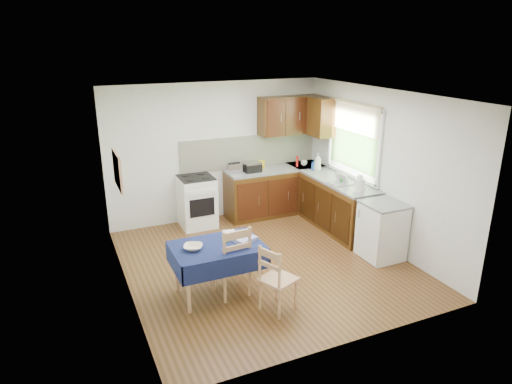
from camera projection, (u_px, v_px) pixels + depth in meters
name	position (u px, v px, depth m)	size (l,w,h in m)	color
floor	(265.00, 263.00, 6.88)	(4.20, 4.20, 0.00)	#472F13
ceiling	(266.00, 95.00, 6.07)	(4.00, 4.20, 0.02)	silver
wall_back	(217.00, 152.00, 8.29)	(4.00, 0.02, 2.50)	white
wall_front	(353.00, 241.00, 4.66)	(4.00, 0.02, 2.50)	white
wall_left	(121.00, 204.00, 5.70)	(0.02, 4.20, 2.50)	white
wall_right	(379.00, 168.00, 7.25)	(0.02, 4.20, 2.50)	white
base_cabinets	(303.00, 198.00, 8.35)	(1.90, 2.30, 0.86)	#341B09
worktop_back	(275.00, 169.00, 8.55)	(1.90, 0.60, 0.04)	slate
worktop_right	(339.00, 182.00, 7.81)	(0.60, 1.70, 0.04)	slate
worktop_corner	(306.00, 165.00, 8.81)	(0.60, 0.60, 0.04)	slate
splashback	(250.00, 151.00, 8.54)	(2.70, 0.02, 0.60)	white
upper_cabinets	(299.00, 116.00, 8.43)	(1.20, 0.85, 0.70)	#341B09
stove	(197.00, 202.00, 8.09)	(0.60, 0.61, 0.92)	white
window	(354.00, 135.00, 7.71)	(0.04, 1.48, 1.26)	#2E4E20
fridge	(382.00, 231.00, 6.91)	(0.58, 0.60, 0.89)	white
corkboard	(118.00, 170.00, 5.86)	(0.04, 0.62, 0.47)	tan
dining_table	(217.00, 253.00, 5.87)	(1.16, 0.78, 0.70)	#0F0F3D
chair_far	(233.00, 259.00, 5.86)	(0.47, 0.47, 0.98)	tan
chair_near	(276.00, 277.00, 5.53)	(0.51, 0.51, 0.88)	tan
toaster	(234.00, 168.00, 8.20)	(0.26, 0.16, 0.20)	#B7B7BC
sandwich_press	(252.00, 167.00, 8.30)	(0.30, 0.26, 0.18)	black
sauce_bottle	(297.00, 161.00, 8.61)	(0.05, 0.05, 0.20)	#B9120E
yellow_packet	(261.00, 164.00, 8.51)	(0.12, 0.08, 0.15)	gold
dish_rack	(342.00, 182.00, 7.62)	(0.38, 0.29, 0.18)	gray
kettle	(360.00, 184.00, 7.21)	(0.17, 0.17, 0.28)	white
cup	(304.00, 163.00, 8.70)	(0.12, 0.12, 0.10)	silver
soap_bottle_a	(318.00, 162.00, 8.33)	(0.13, 0.13, 0.33)	white
soap_bottle_b	(315.00, 164.00, 8.40)	(0.10, 0.10, 0.21)	#1C4DA4
soap_bottle_c	(343.00, 179.00, 7.64)	(0.12, 0.12, 0.15)	#248526
plate_bowl	(193.00, 247.00, 5.72)	(0.24, 0.24, 0.06)	#F0E0C4
book	(224.00, 234.00, 6.15)	(0.16, 0.22, 0.02)	white
spice_jar	(227.00, 239.00, 5.91)	(0.04, 0.04, 0.09)	#227F28
tea_towel	(245.00, 239.00, 5.96)	(0.28, 0.22, 0.05)	navy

